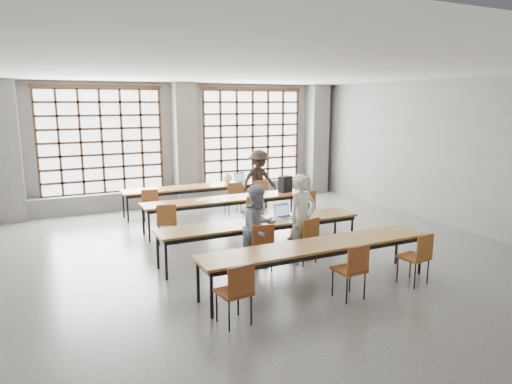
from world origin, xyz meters
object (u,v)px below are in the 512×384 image
chair_near_right (418,254)px  chair_back_left (150,202)px  chair_near_left (237,288)px  backpack (285,184)px  chair_mid_right (306,204)px  student_male (302,219)px  green_box (257,218)px  desk_row_d (318,248)px  chair_back_mid (234,195)px  chair_front_left (261,242)px  chair_mid_left (167,219)px  chair_near_mid (353,266)px  chair_front_right (306,236)px  red_pouch (234,288)px  desk_row_a (198,188)px  plastic_bag (228,178)px  student_female (258,227)px  mouse (305,215)px  desk_row_b (227,201)px  desk_row_c (261,225)px  chair_back_right (260,192)px  laptop_front (283,214)px  chair_mid_centre (253,210)px  phone (272,221)px  student_back (259,180)px

chair_near_right → chair_back_left: bearing=117.8°
chair_near_left → backpack: 5.69m
chair_mid_right → student_male: bearing=-123.5°
chair_back_left → green_box: size_ratio=3.52×
desk_row_d → chair_back_mid: chair_back_mid is taller
chair_back_mid → backpack: (0.93, -1.12, 0.39)m
chair_back_mid → chair_front_left: bearing=-106.5°
chair_mid_left → chair_near_mid: bearing=-65.5°
chair_front_right → red_pouch: chair_front_right is taller
chair_mid_right → student_male: (-1.42, -2.15, 0.29)m
desk_row_a → plastic_bag: (0.90, 0.05, 0.21)m
desk_row_d → chair_front_right: (0.42, 1.03, -0.13)m
chair_near_right → backpack: 4.62m
desk_row_a → chair_back_left: size_ratio=4.55×
student_female → chair_near_mid: bearing=-81.3°
chair_front_right → mouse: size_ratio=8.98×
desk_row_b → chair_back_mid: chair_back_mid is taller
chair_mid_right → mouse: bearing=-122.7°
desk_row_c → chair_back_mid: 3.57m
desk_row_c → chair_back_right: bearing=64.0°
red_pouch → mouse: bearing=41.7°
chair_back_right → red_pouch: 6.49m
chair_back_right → chair_near_right: 5.73m
desk_row_d → laptop_front: bearing=78.9°
desk_row_a → chair_near_left: chair_near_left is taller
chair_near_right → laptop_front: laptop_front is taller
desk_row_c → chair_mid_left: size_ratio=4.55×
plastic_bag → desk_row_b: bearing=-112.7°
chair_mid_centre → laptop_front: laptop_front is taller
desk_row_b → plastic_bag: bearing=67.3°
chair_back_right → chair_mid_right: bearing=-79.5°
chair_back_right → chair_front_left: bearing=-116.1°
desk_row_a → mouse: size_ratio=40.82×
desk_row_c → chair_near_right: 2.85m
chair_back_left → student_male: bearing=-64.1°
chair_front_right → phone: chair_front_right is taller
chair_back_left → student_back: size_ratio=0.52×
chair_back_right → chair_mid_left: same height
chair_back_left → red_pouch: (-0.18, -5.65, -0.04)m
chair_front_left → laptop_front: 1.16m
plastic_bag → backpack: bearing=-65.4°
desk_row_a → chair_back_mid: (0.79, -0.63, -0.13)m
chair_mid_centre → chair_front_right: (0.00, -2.27, 0.00)m
chair_mid_left → chair_front_right: bearing=-48.5°
chair_near_left → chair_near_mid: (1.89, -0.00, 0.00)m
chair_near_mid → student_male: bearing=83.7°
chair_front_right → mouse: 0.72m
student_female → laptop_front: student_female is taller
desk_row_c → mouse: 0.95m
chair_mid_left → green_box: bearing=-49.5°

